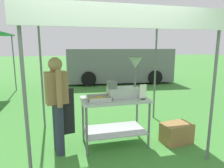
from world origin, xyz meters
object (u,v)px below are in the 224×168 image
(donut_tray, at_px, (99,99))
(donut_fryer, at_px, (126,83))
(menu_sign, at_px, (143,93))
(donut_cart, at_px, (115,111))
(van_grey, at_px, (119,65))
(vendor, at_px, (57,101))
(supply_crate, at_px, (176,133))
(stall_canopy, at_px, (113,22))

(donut_tray, height_order, donut_fryer, donut_fryer)
(donut_fryer, bearing_deg, menu_sign, -41.93)
(donut_cart, relative_size, van_grey, 0.22)
(donut_cart, height_order, donut_tray, donut_tray)
(vendor, bearing_deg, donut_cart, 1.54)
(donut_tray, height_order, supply_crate, donut_tray)
(donut_cart, relative_size, donut_fryer, 1.59)
(menu_sign, height_order, supply_crate, menu_sign)
(donut_tray, bearing_deg, supply_crate, -5.78)
(stall_canopy, height_order, donut_fryer, stall_canopy)
(menu_sign, height_order, van_grey, van_grey)
(menu_sign, height_order, vendor, vendor)
(vendor, bearing_deg, menu_sign, -6.06)
(donut_fryer, bearing_deg, supply_crate, -14.64)
(donut_cart, distance_m, donut_fryer, 0.53)
(donut_cart, distance_m, menu_sign, 0.60)
(donut_fryer, relative_size, van_grey, 0.14)
(donut_cart, bearing_deg, supply_crate, -9.98)
(stall_canopy, relative_size, van_grey, 0.54)
(menu_sign, xyz_separation_m, van_grey, (1.44, 6.62, -0.11))
(donut_tray, height_order, van_grey, van_grey)
(stall_canopy, bearing_deg, menu_sign, -31.15)
(donut_tray, bearing_deg, van_grey, 71.41)
(donut_fryer, bearing_deg, donut_cart, -168.93)
(menu_sign, bearing_deg, donut_tray, 170.71)
(donut_cart, height_order, van_grey, van_grey)
(stall_canopy, xyz_separation_m, supply_crate, (1.14, -0.30, -2.00))
(donut_tray, relative_size, supply_crate, 0.69)
(donut_fryer, xyz_separation_m, menu_sign, (0.25, -0.22, -0.14))
(stall_canopy, xyz_separation_m, menu_sign, (0.46, -0.28, -1.20))
(donut_cart, height_order, supply_crate, donut_cart)
(donut_cart, xyz_separation_m, vendor, (-0.98, -0.03, 0.26))
(donut_tray, relative_size, van_grey, 0.08)
(stall_canopy, xyz_separation_m, van_grey, (1.90, 6.35, -1.31))
(stall_canopy, distance_m, vendor, 1.62)
(donut_fryer, xyz_separation_m, vendor, (-1.19, -0.07, -0.22))
(vendor, height_order, supply_crate, vendor)
(donut_fryer, bearing_deg, vendor, -176.73)
(menu_sign, xyz_separation_m, vendor, (-1.44, 0.15, -0.08))
(van_grey, bearing_deg, vendor, -113.95)
(vendor, bearing_deg, supply_crate, -4.72)
(donut_cart, height_order, donut_fryer, donut_fryer)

